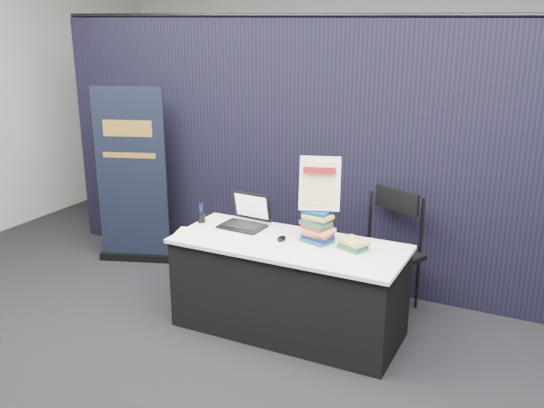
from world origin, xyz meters
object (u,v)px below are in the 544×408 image
Objects in this scene: laptop at (245,219)px; stacking_chair at (388,248)px; pullup_banner at (132,187)px; book_stack_tall at (317,226)px; book_stack_short at (354,245)px; display_table at (288,287)px; info_sign at (320,184)px.

stacking_chair is (1.09, 0.48, -0.24)m from laptop.
stacking_chair is (2.62, 0.03, -0.21)m from pullup_banner.
pullup_banner is at bearing 166.76° from book_stack_tall.
book_stack_short is (0.98, -0.10, -0.02)m from laptop.
display_table is 7.82× the size of book_stack_short.
display_table is 0.92m from stacking_chair.
info_sign is (0.19, 0.14, 0.83)m from display_table.
info_sign is (-0.00, 0.03, 0.33)m from book_stack_tall.
laptop is at bearing 174.04° from book_stack_tall.
pullup_banner is (-2.20, 0.52, -0.09)m from book_stack_tall.
laptop is 1.47× the size of book_stack_tall.
info_sign is at bearing -32.20° from pullup_banner.
display_table is 0.55m from book_stack_tall.
laptop is 0.36× the size of stacking_chair.
info_sign is 0.41× the size of stacking_chair.
pullup_banner is at bearing 167.42° from laptop.
pullup_banner reaches higher than laptop.
stacking_chair reaches higher than book_stack_short.
pullup_banner reaches higher than book_stack_tall.
laptop is at bearing 157.41° from info_sign.
laptop is 0.88× the size of info_sign.
book_stack_tall is 0.33m from info_sign.
book_stack_tall is 2.26m from pullup_banner.
book_stack_short is (0.31, -0.03, -0.09)m from book_stack_tall.
stacking_chair reaches higher than book_stack_tall.
info_sign reaches higher than laptop.
display_table is at bearing -16.90° from laptop.
book_stack_short is 0.55× the size of info_sign.
stacking_chair is at bearing 47.47° from display_table.
display_table is 1.74× the size of stacking_chair.
book_stack_tall reaches higher than display_table.
info_sign is (0.67, -0.04, 0.39)m from laptop.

